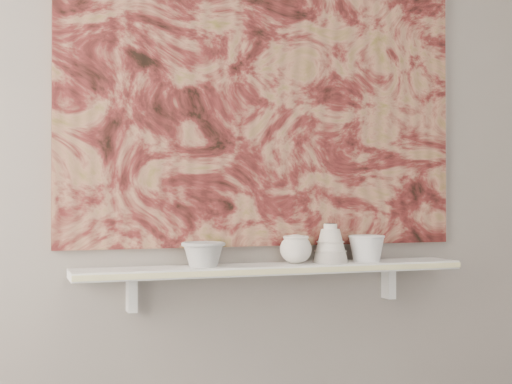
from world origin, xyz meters
name	(u,v)px	position (x,y,z in m)	size (l,w,h in m)	color
wall_back	(265,147)	(0.00, 1.60, 1.35)	(3.60, 3.60, 0.00)	gray
shelf	(275,269)	(0.00, 1.51, 0.92)	(1.40, 0.18, 0.03)	silver
shelf_stripe	(285,271)	(0.00, 1.41, 0.92)	(1.40, 0.01, 0.02)	beige
bracket_left	(132,294)	(-0.49, 1.57, 0.84)	(0.03, 0.06, 0.12)	silver
bracket_right	(388,283)	(0.49, 1.57, 0.84)	(0.03, 0.06, 0.12)	silver
painting	(267,94)	(0.00, 1.59, 1.54)	(1.50, 0.03, 1.10)	maroon
house_motif	(378,180)	(0.45, 1.57, 1.23)	(0.09, 0.00, 0.08)	black
bowl_grey	(203,254)	(-0.26, 1.51, 0.97)	(0.15, 0.15, 0.09)	#9B9B98
cup_cream	(296,249)	(0.08, 1.51, 0.98)	(0.11, 0.11, 0.10)	silver
bell_vessel	(330,243)	(0.22, 1.51, 1.00)	(0.13, 0.13, 0.14)	silver
bowl_white	(367,248)	(0.36, 1.51, 0.98)	(0.13, 0.13, 0.10)	silver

